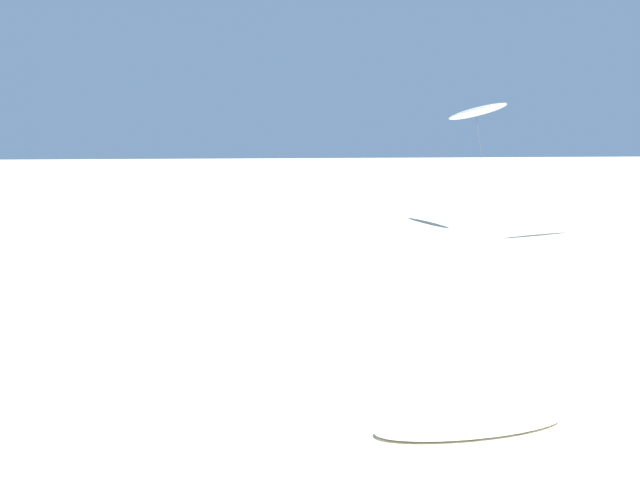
{
  "coord_description": "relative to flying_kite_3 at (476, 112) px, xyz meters",
  "views": [
    {
      "loc": [
        1.89,
        0.95,
        8.69
      ],
      "look_at": [
        3.48,
        20.34,
        5.15
      ],
      "focal_mm": 37.59,
      "sensor_mm": 36.0,
      "label": 1
    }
  ],
  "objects": [
    {
      "name": "grounded_kite_1",
      "position": [
        -9.82,
        -31.59,
        -9.02
      ],
      "size": [
        5.85,
        2.37,
        0.29
      ],
      "color": "white",
      "rests_on": "ground"
    },
    {
      "name": "flying_kite_3",
      "position": [
        0.0,
        0.0,
        0.0
      ],
      "size": [
        3.17,
        12.68,
        10.04
      ],
      "color": "white",
      "rests_on": "ground"
    }
  ]
}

